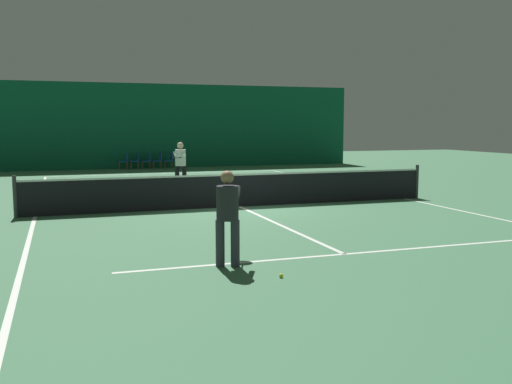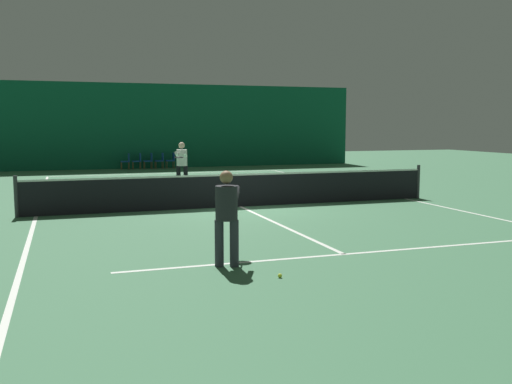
# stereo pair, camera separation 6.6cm
# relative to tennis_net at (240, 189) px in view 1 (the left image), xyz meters

# --- Properties ---
(ground_plane) EXTENTS (60.00, 60.00, 0.00)m
(ground_plane) POSITION_rel_tennis_net_xyz_m (0.00, 0.00, -0.51)
(ground_plane) COLOR #3D704C
(backdrop_curtain) EXTENTS (23.00, 0.12, 4.55)m
(backdrop_curtain) POSITION_rel_tennis_net_xyz_m (0.00, 15.71, 1.76)
(backdrop_curtain) COLOR #0F5138
(backdrop_curtain) RESTS_ON ground
(court_line_baseline_far) EXTENTS (11.00, 0.10, 0.00)m
(court_line_baseline_far) POSITION_rel_tennis_net_xyz_m (0.00, 11.90, -0.51)
(court_line_baseline_far) COLOR silver
(court_line_baseline_far) RESTS_ON ground
(court_line_service_far) EXTENTS (8.25, 0.10, 0.00)m
(court_line_service_far) POSITION_rel_tennis_net_xyz_m (0.00, 6.40, -0.51)
(court_line_service_far) COLOR silver
(court_line_service_far) RESTS_ON ground
(court_line_service_near) EXTENTS (8.25, 0.10, 0.00)m
(court_line_service_near) POSITION_rel_tennis_net_xyz_m (0.00, -6.40, -0.51)
(court_line_service_near) COLOR silver
(court_line_service_near) RESTS_ON ground
(court_line_sideline_left) EXTENTS (0.10, 23.80, 0.00)m
(court_line_sideline_left) POSITION_rel_tennis_net_xyz_m (-5.50, 0.00, -0.51)
(court_line_sideline_left) COLOR silver
(court_line_sideline_left) RESTS_ON ground
(court_line_sideline_right) EXTENTS (0.10, 23.80, 0.00)m
(court_line_sideline_right) POSITION_rel_tennis_net_xyz_m (5.50, 0.00, -0.51)
(court_line_sideline_right) COLOR silver
(court_line_sideline_right) RESTS_ON ground
(court_line_centre) EXTENTS (0.10, 12.80, 0.00)m
(court_line_centre) POSITION_rel_tennis_net_xyz_m (0.00, 0.00, -0.51)
(court_line_centre) COLOR silver
(court_line_centre) RESTS_ON ground
(tennis_net) EXTENTS (12.00, 0.10, 1.07)m
(tennis_net) POSITION_rel_tennis_net_xyz_m (0.00, 0.00, 0.00)
(tennis_net) COLOR black
(tennis_net) RESTS_ON ground
(player_near) EXTENTS (0.79, 1.36, 1.60)m
(player_near) POSITION_rel_tennis_net_xyz_m (-2.24, -6.53, 0.42)
(player_near) COLOR #2D2D38
(player_near) RESTS_ON ground
(player_far) EXTENTS (0.75, 1.41, 1.71)m
(player_far) POSITION_rel_tennis_net_xyz_m (-0.65, 5.24, 0.48)
(player_far) COLOR black
(player_far) RESTS_ON ground
(courtside_chair_0) EXTENTS (0.44, 0.44, 0.84)m
(courtside_chair_0) POSITION_rel_tennis_net_xyz_m (-1.63, 15.16, -0.03)
(courtside_chair_0) COLOR brown
(courtside_chair_0) RESTS_ON ground
(courtside_chair_1) EXTENTS (0.44, 0.44, 0.84)m
(courtside_chair_1) POSITION_rel_tennis_net_xyz_m (-1.04, 15.16, -0.03)
(courtside_chair_1) COLOR brown
(courtside_chair_1) RESTS_ON ground
(courtside_chair_2) EXTENTS (0.44, 0.44, 0.84)m
(courtside_chair_2) POSITION_rel_tennis_net_xyz_m (-0.44, 15.16, -0.03)
(courtside_chair_2) COLOR brown
(courtside_chair_2) RESTS_ON ground
(courtside_chair_3) EXTENTS (0.44, 0.44, 0.84)m
(courtside_chair_3) POSITION_rel_tennis_net_xyz_m (0.16, 15.16, -0.03)
(courtside_chair_3) COLOR brown
(courtside_chair_3) RESTS_ON ground
(courtside_chair_4) EXTENTS (0.44, 0.44, 0.84)m
(courtside_chair_4) POSITION_rel_tennis_net_xyz_m (0.75, 15.16, -0.03)
(courtside_chair_4) COLOR brown
(courtside_chair_4) RESTS_ON ground
(tennis_ball) EXTENTS (0.07, 0.07, 0.07)m
(tennis_ball) POSITION_rel_tennis_net_xyz_m (-1.68, -7.52, -0.48)
(tennis_ball) COLOR #D1DB33
(tennis_ball) RESTS_ON ground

